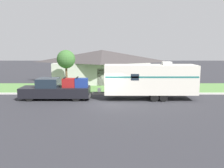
% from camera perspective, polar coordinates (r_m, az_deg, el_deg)
% --- Properties ---
extents(ground_plane, '(120.00, 120.00, 0.00)m').
position_cam_1_polar(ground_plane, '(21.43, -0.81, -4.30)').
color(ground_plane, '#2D2D33').
extents(curb_strip, '(80.00, 0.30, 0.14)m').
position_cam_1_polar(curb_strip, '(25.08, -0.67, -2.20)').
color(curb_strip, beige).
rests_on(curb_strip, ground_plane).
extents(lawn_strip, '(80.00, 7.00, 0.03)m').
position_cam_1_polar(lawn_strip, '(28.68, -0.56, -0.92)').
color(lawn_strip, '#568442').
rests_on(lawn_strip, ground_plane).
extents(house_across_street, '(13.01, 6.95, 4.28)m').
position_cam_1_polar(house_across_street, '(33.27, -2.11, 4.25)').
color(house_across_street, '#B2B2A8').
rests_on(house_across_street, ground_plane).
extents(pickup_truck, '(6.33, 2.07, 2.04)m').
position_cam_1_polar(pickup_truck, '(23.24, -12.50, -1.22)').
color(pickup_truck, black).
rests_on(pickup_truck, ground_plane).
extents(travel_trailer, '(9.35, 2.35, 3.42)m').
position_cam_1_polar(travel_trailer, '(22.79, 8.86, 1.08)').
color(travel_trailer, black).
rests_on(travel_trailer, ground_plane).
extents(mailbox, '(0.48, 0.20, 1.38)m').
position_cam_1_polar(mailbox, '(26.04, 0.71, 0.41)').
color(mailbox, brown).
rests_on(mailbox, ground_plane).
extents(tree_in_yard, '(2.04, 2.04, 4.38)m').
position_cam_1_polar(tree_in_yard, '(28.15, -10.32, 5.53)').
color(tree_in_yard, brown).
rests_on(tree_in_yard, ground_plane).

